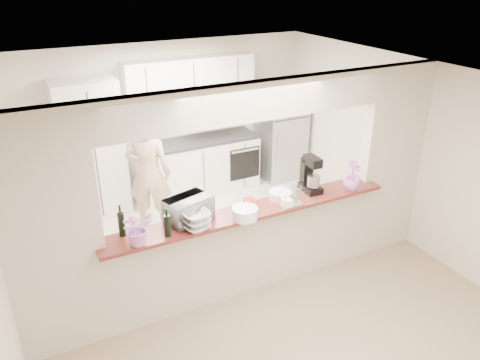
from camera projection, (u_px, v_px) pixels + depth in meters
floor at (249, 287)px, 5.66m from camera, size 6.00×6.00×0.00m
tile_overlay at (199, 228)px, 6.90m from camera, size 5.00×2.90×0.01m
partition at (250, 176)px, 5.03m from camera, size 5.00×0.15×2.50m
bar_counter at (249, 247)px, 5.41m from camera, size 3.40×0.38×1.09m
kitchen_cabinets at (157, 144)px, 7.37m from camera, size 3.15×0.62×2.25m
refrigerator at (281, 132)px, 8.29m from camera, size 0.75×0.70×1.70m
flower_left at (137, 228)px, 4.47m from camera, size 0.37×0.34×0.34m
wine_bottle_a at (121, 224)px, 4.62m from camera, size 0.07×0.07×0.34m
wine_bottle_b at (167, 225)px, 4.61m from camera, size 0.06×0.06×0.31m
toaster_oven at (188, 209)px, 4.89m from camera, size 0.54×0.43×0.26m
serving_bowls at (197, 221)px, 4.73m from camera, size 0.29×0.29×0.20m
plate_stack_a at (245, 213)px, 4.95m from camera, size 0.28×0.28×0.13m
plate_stack_b at (280, 195)px, 5.38m from camera, size 0.26×0.26×0.09m
red_bowl at (249, 202)px, 5.26m from camera, size 0.14×0.14×0.07m
tan_bowl at (250, 201)px, 5.27m from camera, size 0.14×0.14×0.06m
utensil_caddy at (291, 197)px, 5.22m from camera, size 0.26×0.15×0.25m
stand_mixer at (310, 175)px, 5.52m from camera, size 0.21×0.31×0.44m
flower_right at (352, 176)px, 5.54m from camera, size 0.27×0.27×0.37m
person at (149, 174)px, 6.58m from camera, size 0.75×0.65×1.72m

